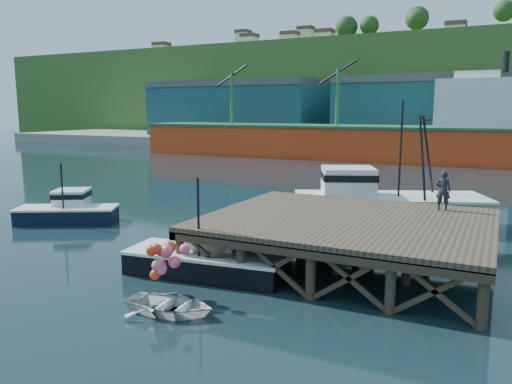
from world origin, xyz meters
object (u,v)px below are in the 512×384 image
Objects in this scene: dinghy at (170,304)px; boat_navy at (68,210)px; boat_black at (209,255)px; dockworker at (443,190)px; trawler at (385,201)px.

boat_navy is at bearing 51.96° from dinghy.
boat_black is 3.76× the size of dockworker.
dockworker is at bearing -38.11° from dinghy.
boat_black reaches higher than dinghy.
dinghy is at bearing -60.93° from boat_navy.
dockworker is (7.32, 11.66, 2.73)m from dinghy.
boat_black is 12.77m from trawler.
boat_navy is 3.33× the size of dockworker.
boat_black is at bearing 8.01° from dinghy.
dockworker is (8.38, 7.40, 2.29)m from boat_black.
boat_navy is 19.18m from trawler.
boat_navy is 0.89× the size of boat_black.
dinghy is 14.04m from dockworker.
dinghy is (1.06, -4.26, -0.44)m from boat_black.
boat_navy is 16.48m from dinghy.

